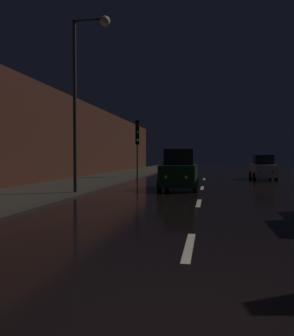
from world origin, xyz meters
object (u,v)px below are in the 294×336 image
object	(u,v)px
car_approaching_headlights	(180,171)
streetlamp_overhead	(84,79)
traffic_light_far_left	(137,137)
car_parked_right_far	(263,168)

from	to	relation	value
car_approaching_headlights	streetlamp_overhead	bearing A→B (deg)	-44.42
streetlamp_overhead	car_approaching_headlights	xyz separation A→B (m)	(3.86, 3.94, -4.13)
traffic_light_far_left	streetlamp_overhead	xyz separation A→B (m)	(0.23, -12.63, 1.76)
streetlamp_overhead	car_approaching_headlights	size ratio (longest dim) A/B	1.84
traffic_light_far_left	car_parked_right_far	bearing A→B (deg)	83.70
traffic_light_far_left	streetlamp_overhead	size ratio (longest dim) A/B	0.59
streetlamp_overhead	car_parked_right_far	world-z (taller)	streetlamp_overhead
traffic_light_far_left	streetlamp_overhead	world-z (taller)	streetlamp_overhead
car_parked_right_far	streetlamp_overhead	bearing A→B (deg)	144.82
car_approaching_headlights	traffic_light_far_left	bearing A→B (deg)	-154.77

